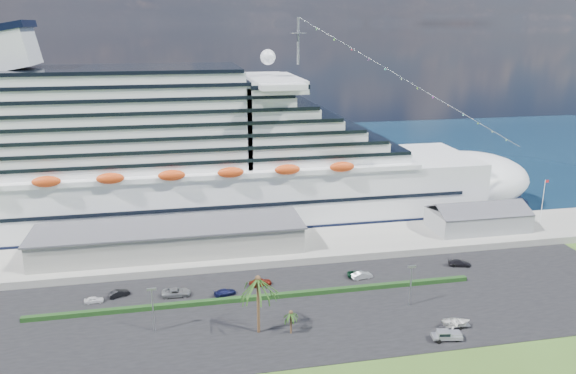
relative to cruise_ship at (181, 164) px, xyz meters
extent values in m
plane|color=#36501A|center=(21.53, -64.00, -16.69)|extent=(420.00, 420.00, 0.00)
cube|color=black|center=(21.53, -53.00, -16.63)|extent=(140.00, 38.00, 0.12)
cube|color=gray|center=(21.53, -24.00, -15.79)|extent=(240.00, 20.00, 1.80)
cube|color=#0B1D31|center=(21.53, 66.00, -16.68)|extent=(420.00, 160.00, 0.02)
cube|color=silver|center=(1.53, 0.00, -8.69)|extent=(160.00, 30.00, 16.00)
ellipsoid|color=silver|center=(81.53, 0.00, -8.69)|extent=(40.00, 30.00, 16.00)
cube|color=black|center=(1.53, 0.00, -15.49)|extent=(164.00, 30.60, 2.40)
cube|color=silver|center=(-10.47, 0.00, 12.91)|extent=(128.00, 26.00, 24.80)
cube|color=silver|center=(24.33, 0.00, 20.71)|extent=(14.00, 38.00, 3.20)
cube|color=silver|center=(-38.47, 0.00, 30.31)|extent=(11.58, 14.00, 11.58)
cylinder|color=gray|center=(31.53, 0.00, 31.31)|extent=(0.70, 0.70, 12.00)
ellipsoid|color=#D14213|center=(-2.47, -15.80, 1.11)|extent=(90.00, 2.40, 2.60)
ellipsoid|color=#D14213|center=(-2.47, 15.80, 1.11)|extent=(90.00, 2.40, 2.60)
cube|color=black|center=(1.53, 0.00, -7.89)|extent=(144.00, 30.40, 0.90)
cube|color=gray|center=(-3.47, -24.00, -11.89)|extent=(60.00, 14.00, 6.00)
cube|color=#4C4C54|center=(-3.47, -24.00, -8.79)|extent=(61.00, 15.00, 0.40)
cube|color=gray|center=(73.53, -24.00, -12.49)|extent=(24.00, 12.00, 4.80)
cube|color=#4C4C54|center=(73.53, -27.00, -8.89)|extent=(24.00, 6.31, 2.74)
cube|color=#4C4C54|center=(73.53, -21.00, -8.89)|extent=(24.00, 6.31, 2.74)
cylinder|color=silver|center=(91.53, -24.00, -8.89)|extent=(0.16, 0.16, 12.00)
cube|color=red|center=(92.03, -24.00, -3.29)|extent=(1.00, 0.04, 0.70)
cube|color=black|center=(13.53, -48.00, -16.12)|extent=(88.00, 1.10, 0.90)
cylinder|color=gray|center=(-6.47, -56.00, -12.57)|extent=(0.24, 0.24, 8.00)
cube|color=gray|center=(-6.47, -56.00, -8.47)|extent=(1.60, 0.35, 0.35)
cylinder|color=gray|center=(41.53, -56.00, -12.57)|extent=(0.24, 0.24, 8.00)
cube|color=gray|center=(41.53, -56.00, -8.47)|extent=(1.60, 0.35, 0.35)
cylinder|color=#47301E|center=(11.53, -60.00, -11.44)|extent=(0.54, 0.54, 10.50)
sphere|color=#47301E|center=(11.53, -60.00, -6.19)|extent=(0.98, 0.98, 0.98)
cylinder|color=#47301E|center=(17.03, -61.50, -14.59)|extent=(0.35, 0.35, 4.20)
sphere|color=#47301E|center=(17.03, -61.50, -12.49)|extent=(0.73, 0.73, 0.73)
imported|color=white|center=(-18.32, -43.00, -15.96)|extent=(3.71, 1.70, 1.23)
imported|color=black|center=(-13.77, -41.30, -15.89)|extent=(4.41, 3.03, 1.38)
imported|color=gray|center=(-2.56, -43.31, -15.78)|extent=(5.79, 2.83, 1.58)
imported|color=#11153E|center=(7.00, -44.89, -15.93)|extent=(4.81, 3.06, 1.30)
imported|color=maroon|center=(14.59, -41.97, -15.79)|extent=(4.86, 2.55, 1.58)
imported|color=#B2B5B9|center=(36.27, -42.98, -15.82)|extent=(4.77, 2.33, 1.51)
imported|color=black|center=(35.76, -42.12, -15.91)|extent=(5.10, 3.06, 1.32)
imported|color=black|center=(59.79, -41.09, -15.85)|extent=(5.36, 3.29, 1.45)
cylinder|color=black|center=(40.99, -69.83, -16.20)|extent=(0.78, 0.38, 0.75)
cylinder|color=black|center=(40.99, -68.05, -16.20)|extent=(0.78, 0.38, 0.75)
cylinder|color=black|center=(44.27, -69.83, -16.20)|extent=(0.78, 0.38, 0.75)
cylinder|color=black|center=(44.27, -68.05, -16.20)|extent=(0.78, 0.38, 0.75)
cube|color=#B6B7BD|center=(42.77, -68.94, -15.87)|extent=(5.30, 2.67, 0.66)
cube|color=#B6B7BD|center=(44.13, -68.94, -15.50)|extent=(2.52, 2.17, 0.52)
cube|color=#B6B7BD|center=(42.12, -68.94, -15.21)|extent=(2.32, 2.09, 0.89)
cube|color=black|center=(42.12, -68.94, -15.12)|extent=(2.15, 2.11, 0.52)
cube|color=#B6B7BD|center=(40.61, -68.94, -15.68)|extent=(1.12, 1.90, 0.33)
cube|color=gray|center=(46.36, -65.50, -16.02)|extent=(4.70, 1.80, 0.12)
cylinder|color=gray|center=(44.23, -65.50, -16.02)|extent=(2.24, 0.12, 0.08)
cylinder|color=black|center=(46.77, -66.41, -16.25)|extent=(0.65, 0.23, 0.65)
cylinder|color=black|center=(46.77, -64.58, -16.25)|extent=(0.65, 0.23, 0.65)
imported|color=silver|center=(46.36, -65.50, -15.42)|extent=(5.21, 3.76, 1.07)
camera|label=1|loc=(-0.64, -146.98, 35.61)|focal=35.00mm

